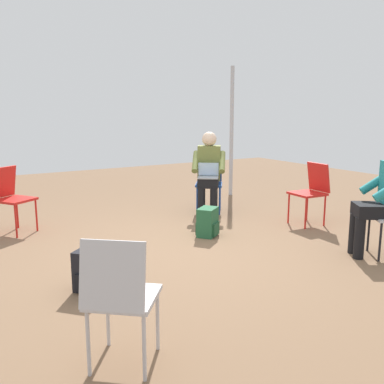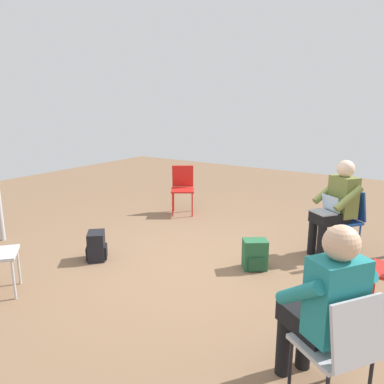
% 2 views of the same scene
% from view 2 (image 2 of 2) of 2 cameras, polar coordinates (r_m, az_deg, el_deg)
% --- Properties ---
extents(ground_plane, '(14.00, 14.00, 0.00)m').
position_cam_2_polar(ground_plane, '(4.62, 0.77, -11.30)').
color(ground_plane, brown).
extents(chair_northeast, '(0.57, 0.58, 0.85)m').
position_cam_2_polar(chair_northeast, '(2.63, 21.72, -20.81)').
color(chair_northeast, '#B7B7BC').
rests_on(chair_northeast, ground).
extents(chair_southwest, '(0.58, 0.57, 0.85)m').
position_cam_2_polar(chair_southwest, '(6.67, -1.43, 0.95)').
color(chair_southwest, red).
rests_on(chair_southwest, ground).
extents(chair_northwest, '(0.58, 0.57, 0.85)m').
position_cam_2_polar(chair_northwest, '(5.28, 22.37, -3.44)').
color(chair_northwest, '#1E4799').
rests_on(chair_northwest, ground).
extents(person_with_laptop, '(0.64, 0.63, 1.24)m').
position_cam_2_polar(person_with_laptop, '(5.12, 21.16, -1.56)').
color(person_with_laptop, black).
rests_on(person_with_laptop, ground).
extents(person_in_teal, '(0.63, 0.63, 1.24)m').
position_cam_2_polar(person_in_teal, '(2.63, 19.52, -15.57)').
color(person_in_teal, black).
rests_on(person_in_teal, ground).
extents(backpack_near_laptop_user, '(0.33, 0.34, 0.36)m').
position_cam_2_polar(backpack_near_laptop_user, '(4.58, 9.54, -9.60)').
color(backpack_near_laptop_user, '#235B38').
rests_on(backpack_near_laptop_user, ground).
extents(backpack_by_empty_chair, '(0.34, 0.34, 0.36)m').
position_cam_2_polar(backpack_by_empty_chair, '(4.92, -14.34, -8.20)').
color(backpack_by_empty_chair, black).
rests_on(backpack_by_empty_chair, ground).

